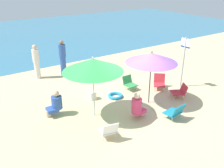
{
  "coord_description": "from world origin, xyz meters",
  "views": [
    {
      "loc": [
        -5.02,
        -6.21,
        4.35
      ],
      "look_at": [
        -0.42,
        0.61,
        0.7
      ],
      "focal_mm": 39.29,
      "sensor_mm": 36.0,
      "label": 1
    }
  ],
  "objects": [
    {
      "name": "swim_ring",
      "position": [
        -0.13,
        0.81,
        0.06
      ],
      "size": [
        0.59,
        0.59,
        0.12
      ],
      "primitive_type": "torus",
      "color": "#238CD8",
      "rests_on": "ground_plane"
    },
    {
      "name": "beach_chair_d",
      "position": [
        1.94,
        -0.6,
        0.26
      ],
      "size": [
        0.72,
        0.7,
        0.52
      ],
      "rotation": [
        0.0,
        0.0,
        2.64
      ],
      "color": "red",
      "rests_on": "ground_plane"
    },
    {
      "name": "umbrella_purple",
      "position": [
        0.66,
        -0.24,
        1.74
      ],
      "size": [
        1.83,
        1.83,
        1.98
      ],
      "color": "#4C4C51",
      "rests_on": "ground_plane"
    },
    {
      "name": "person_d",
      "position": [
        -0.43,
        -0.89,
        0.47
      ],
      "size": [
        0.56,
        0.41,
        0.96
      ],
      "rotation": [
        0.0,
        0.0,
        0.24
      ],
      "color": "#DB3866",
      "rests_on": "ground_plane"
    },
    {
      "name": "beach_chair_e",
      "position": [
        0.77,
        1.1,
        0.28
      ],
      "size": [
        0.46,
        0.55,
        0.55
      ],
      "rotation": [
        0.0,
        0.0,
        -1.55
      ],
      "color": "#33934C",
      "rests_on": "ground_plane"
    },
    {
      "name": "warning_sign",
      "position": [
        2.77,
        0.09,
        1.36
      ],
      "size": [
        0.06,
        0.43,
        2.13
      ],
      "rotation": [
        0.0,
        0.0,
        0.06
      ],
      "color": "#ADADB2",
      "rests_on": "ground_plane"
    },
    {
      "name": "beach_chair_c",
      "position": [
        -1.81,
        -1.29,
        0.3
      ],
      "size": [
        0.55,
        0.57,
        0.59
      ],
      "rotation": [
        0.0,
        0.0,
        1.39
      ],
      "color": "white",
      "rests_on": "ground_plane"
    },
    {
      "name": "sea_water",
      "position": [
        0.0,
        13.58,
        0.0
      ],
      "size": [
        40.0,
        16.0,
        0.01
      ],
      "primitive_type": "cube",
      "color": "teal",
      "rests_on": "ground_plane"
    },
    {
      "name": "beach_chair_a",
      "position": [
        0.58,
        -1.61,
        0.28
      ],
      "size": [
        0.6,
        0.56,
        0.56
      ],
      "rotation": [
        0.0,
        0.0,
        1.68
      ],
      "color": "teal",
      "rests_on": "ground_plane"
    },
    {
      "name": "umbrella_green",
      "position": [
        -1.49,
        0.08,
        1.81
      ],
      "size": [
        1.94,
        1.94,
        2.08
      ],
      "color": "silver",
      "rests_on": "ground_plane"
    },
    {
      "name": "ground_plane",
      "position": [
        0.0,
        0.0,
        0.0
      ],
      "size": [
        40.0,
        40.0,
        0.0
      ],
      "primitive_type": "plane",
      "color": "#D3BC8C"
    },
    {
      "name": "person_b",
      "position": [
        -1.98,
        4.42,
        0.8
      ],
      "size": [
        0.3,
        0.3,
        1.58
      ],
      "rotation": [
        0.0,
        0.0,
        5.58
      ],
      "color": "silver",
      "rests_on": "ground_plane"
    },
    {
      "name": "beach_bag",
      "position": [
        -0.95,
        1.16,
        0.15
      ],
      "size": [
        0.24,
        0.26,
        0.31
      ],
      "primitive_type": "cube",
      "rotation": [
        0.0,
        0.0,
        1.49
      ],
      "color": "silver",
      "rests_on": "ground_plane"
    },
    {
      "name": "beach_chair_b",
      "position": [
        1.87,
        0.46,
        0.29
      ],
      "size": [
        0.73,
        0.75,
        0.59
      ],
      "rotation": [
        0.0,
        0.0,
        -2.3
      ],
      "color": "red",
      "rests_on": "ground_plane"
    },
    {
      "name": "person_c",
      "position": [
        -0.81,
        4.15,
        0.84
      ],
      "size": [
        0.32,
        0.32,
        1.67
      ],
      "rotation": [
        0.0,
        0.0,
        4.33
      ],
      "color": "#2D519E",
      "rests_on": "ground_plane"
    },
    {
      "name": "person_a",
      "position": [
        -2.55,
        0.84,
        0.44
      ],
      "size": [
        0.58,
        0.37,
        0.89
      ],
      "rotation": [
        0.0,
        0.0,
        3.11
      ],
      "color": "#2D519E",
      "rests_on": "ground_plane"
    }
  ]
}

